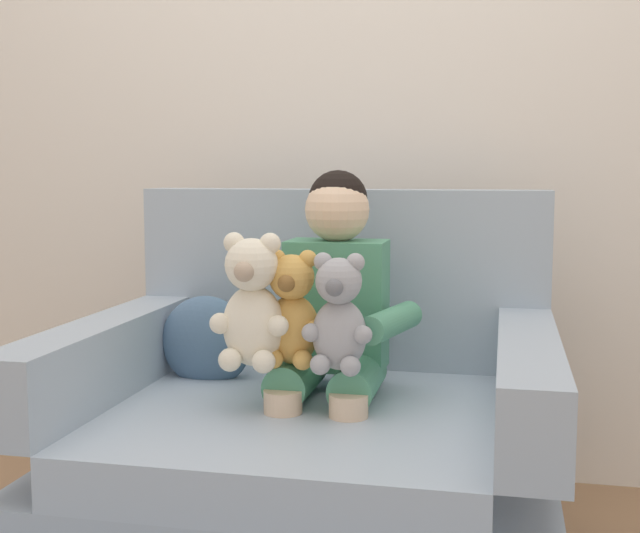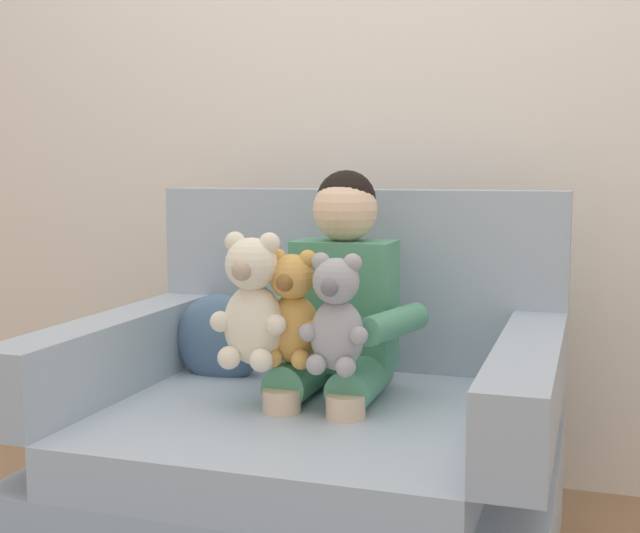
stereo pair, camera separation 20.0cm
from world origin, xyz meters
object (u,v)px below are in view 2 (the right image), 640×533
armchair (317,451)px  throw_pillow (220,340)px  plush_cream (252,304)px  seated_child (337,314)px  plush_honey (292,311)px  plush_grey (336,317)px

armchair → throw_pillow: (-0.34, 0.15, 0.24)m
plush_cream → throw_pillow: plush_cream is taller
seated_child → plush_honey: (-0.07, -0.15, 0.03)m
armchair → throw_pillow: 0.44m
plush_honey → plush_cream: 0.10m
seated_child → plush_grey: 0.20m
plush_honey → plush_grey: bearing=-0.0°
seated_child → throw_pillow: (-0.38, 0.10, -0.11)m
seated_child → plush_honey: 0.17m
armchair → plush_honey: bearing=-104.0°
throw_pillow → seated_child: bearing=-15.0°
seated_child → armchair: bearing=-131.6°
seated_child → plush_grey: (0.06, -0.19, 0.03)m
armchair → throw_pillow: size_ratio=4.62×
seated_child → plush_grey: size_ratio=2.93×
armchair → plush_cream: size_ratio=3.69×
plush_honey → plush_cream: (-0.09, -0.04, 0.02)m
plush_grey → plush_honey: bearing=164.3°
plush_grey → seated_child: bearing=107.2°
seated_child → plush_honey: bearing=-115.2°
seated_child → plush_cream: seated_child is taller
seated_child → plush_honey: size_ratio=2.92×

